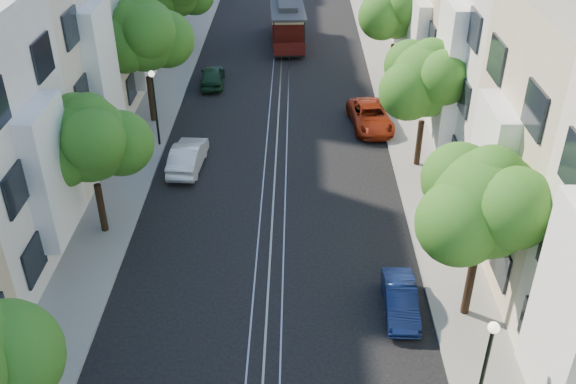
{
  "coord_description": "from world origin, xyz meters",
  "views": [
    {
      "loc": [
        0.99,
        -8.59,
        16.15
      ],
      "look_at": [
        0.72,
        13.84,
        2.2
      ],
      "focal_mm": 40.0,
      "sensor_mm": 36.0,
      "label": 1
    }
  ],
  "objects_px": {
    "cable_car": "(287,20)",
    "parked_car_w_far": "(212,76)",
    "tree_w_b": "(91,142)",
    "tree_e_b": "(487,206)",
    "lamp_west": "(154,97)",
    "parked_car_e_mid": "(400,300)",
    "tree_e_c": "(428,81)",
    "tree_e_d": "(397,9)",
    "tree_w_c": "(145,36)",
    "parked_car_e_far": "(370,117)",
    "lamp_east": "(486,362)",
    "parked_car_w_mid": "(188,156)"
  },
  "relations": [
    {
      "from": "tree_e_b",
      "to": "parked_car_e_mid",
      "type": "relative_size",
      "value": 2.05
    },
    {
      "from": "tree_w_b",
      "to": "parked_car_w_far",
      "type": "xyz_separation_m",
      "value": [
        2.74,
        16.59,
        -3.76
      ]
    },
    {
      "from": "parked_car_w_mid",
      "to": "parked_car_w_far",
      "type": "height_order",
      "value": "parked_car_w_mid"
    },
    {
      "from": "cable_car",
      "to": "lamp_east",
      "type": "bearing_deg",
      "value": -83.45
    },
    {
      "from": "tree_e_d",
      "to": "lamp_east",
      "type": "bearing_deg",
      "value": -92.04
    },
    {
      "from": "tree_e_b",
      "to": "tree_e_c",
      "type": "xyz_separation_m",
      "value": [
        -0.0,
        11.0,
        -0.13
      ]
    },
    {
      "from": "tree_e_c",
      "to": "parked_car_w_far",
      "type": "bearing_deg",
      "value": 137.76
    },
    {
      "from": "tree_e_d",
      "to": "lamp_east",
      "type": "height_order",
      "value": "tree_e_d"
    },
    {
      "from": "tree_e_d",
      "to": "cable_car",
      "type": "distance_m",
      "value": 10.93
    },
    {
      "from": "tree_e_c",
      "to": "tree_w_b",
      "type": "xyz_separation_m",
      "value": [
        -14.4,
        -6.0,
        -0.2
      ]
    },
    {
      "from": "parked_car_w_mid",
      "to": "lamp_west",
      "type": "bearing_deg",
      "value": -46.91
    },
    {
      "from": "parked_car_w_mid",
      "to": "lamp_east",
      "type": "bearing_deg",
      "value": 127.95
    },
    {
      "from": "lamp_east",
      "to": "tree_w_c",
      "type": "bearing_deg",
      "value": 122.65
    },
    {
      "from": "lamp_east",
      "to": "parked_car_e_mid",
      "type": "relative_size",
      "value": 1.27
    },
    {
      "from": "cable_car",
      "to": "lamp_west",
      "type": "bearing_deg",
      "value": -114.66
    },
    {
      "from": "lamp_east",
      "to": "parked_car_e_far",
      "type": "relative_size",
      "value": 0.91
    },
    {
      "from": "tree_e_c",
      "to": "tree_w_b",
      "type": "relative_size",
      "value": 1.04
    },
    {
      "from": "cable_car",
      "to": "parked_car_w_mid",
      "type": "distance_m",
      "value": 19.79
    },
    {
      "from": "lamp_west",
      "to": "parked_car_w_far",
      "type": "bearing_deg",
      "value": 77.49
    },
    {
      "from": "tree_e_d",
      "to": "tree_w_c",
      "type": "height_order",
      "value": "tree_w_c"
    },
    {
      "from": "tree_e_d",
      "to": "parked_car_e_far",
      "type": "bearing_deg",
      "value": -107.25
    },
    {
      "from": "lamp_east",
      "to": "parked_car_e_mid",
      "type": "height_order",
      "value": "lamp_east"
    },
    {
      "from": "lamp_west",
      "to": "cable_car",
      "type": "distance_m",
      "value": 18.16
    },
    {
      "from": "tree_e_d",
      "to": "tree_e_c",
      "type": "bearing_deg",
      "value": -90.0
    },
    {
      "from": "tree_e_c",
      "to": "parked_car_w_mid",
      "type": "relative_size",
      "value": 1.62
    },
    {
      "from": "tree_e_d",
      "to": "parked_car_w_far",
      "type": "xyz_separation_m",
      "value": [
        -11.66,
        -0.41,
        -4.23
      ]
    },
    {
      "from": "tree_w_c",
      "to": "parked_car_e_mid",
      "type": "bearing_deg",
      "value": -52.83
    },
    {
      "from": "parked_car_e_mid",
      "to": "tree_w_b",
      "type": "bearing_deg",
      "value": 159.18
    },
    {
      "from": "lamp_west",
      "to": "parked_car_w_far",
      "type": "relative_size",
      "value": 1.12
    },
    {
      "from": "lamp_west",
      "to": "parked_car_e_mid",
      "type": "bearing_deg",
      "value": -49.03
    },
    {
      "from": "lamp_west",
      "to": "lamp_east",
      "type": "bearing_deg",
      "value": -55.01
    },
    {
      "from": "cable_car",
      "to": "parked_car_w_far",
      "type": "relative_size",
      "value": 2.13
    },
    {
      "from": "lamp_west",
      "to": "parked_car_e_far",
      "type": "xyz_separation_m",
      "value": [
        11.55,
        2.48,
        -2.21
      ]
    },
    {
      "from": "tree_e_b",
      "to": "lamp_west",
      "type": "relative_size",
      "value": 1.61
    },
    {
      "from": "tree_e_d",
      "to": "tree_w_c",
      "type": "bearing_deg",
      "value": -157.38
    },
    {
      "from": "tree_e_d",
      "to": "parked_car_e_mid",
      "type": "height_order",
      "value": "tree_e_d"
    },
    {
      "from": "tree_w_b",
      "to": "cable_car",
      "type": "xyz_separation_m",
      "value": [
        7.49,
        24.89,
        -2.62
      ]
    },
    {
      "from": "tree_e_c",
      "to": "tree_e_d",
      "type": "bearing_deg",
      "value": 90.0
    },
    {
      "from": "lamp_west",
      "to": "cable_car",
      "type": "height_order",
      "value": "lamp_west"
    },
    {
      "from": "tree_e_b",
      "to": "tree_e_d",
      "type": "distance_m",
      "value": 22.0
    },
    {
      "from": "cable_car",
      "to": "parked_car_e_mid",
      "type": "bearing_deg",
      "value": -84.51
    },
    {
      "from": "tree_e_b",
      "to": "parked_car_w_far",
      "type": "distance_m",
      "value": 24.88
    },
    {
      "from": "tree_w_b",
      "to": "lamp_east",
      "type": "xyz_separation_m",
      "value": [
        13.44,
        -9.98,
        -1.55
      ]
    },
    {
      "from": "tree_e_d",
      "to": "cable_car",
      "type": "height_order",
      "value": "tree_e_d"
    },
    {
      "from": "tree_e_b",
      "to": "parked_car_e_mid",
      "type": "xyz_separation_m",
      "value": [
        -2.4,
        0.17,
        -4.2
      ]
    },
    {
      "from": "parked_car_e_mid",
      "to": "tree_e_c",
      "type": "bearing_deg",
      "value": 78.59
    },
    {
      "from": "tree_w_b",
      "to": "lamp_west",
      "type": "distance_m",
      "value": 8.22
    },
    {
      "from": "tree_e_b",
      "to": "lamp_east",
      "type": "height_order",
      "value": "tree_e_b"
    },
    {
      "from": "parked_car_w_mid",
      "to": "tree_w_c",
      "type": "bearing_deg",
      "value": -58.95
    },
    {
      "from": "tree_w_c",
      "to": "parked_car_e_far",
      "type": "xyz_separation_m",
      "value": [
        12.38,
        -0.49,
        -4.43
      ]
    }
  ]
}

